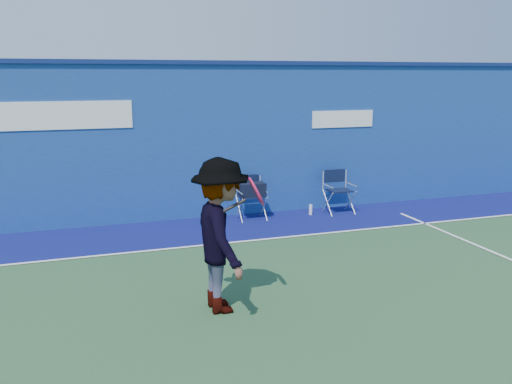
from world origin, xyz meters
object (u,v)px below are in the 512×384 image
object	(u,v)px
directors_chair_right	(339,200)
tennis_player	(221,235)
directors_chair_left	(251,201)
water_bottle	(311,210)

from	to	relation	value
directors_chair_right	tennis_player	bearing A→B (deg)	-132.63
directors_chair_left	directors_chair_right	bearing A→B (deg)	-3.09
water_bottle	tennis_player	distance (m)	4.88
directors_chair_left	tennis_player	bearing A→B (deg)	-112.75
water_bottle	tennis_player	bearing A→B (deg)	-126.98
directors_chair_right	tennis_player	world-z (taller)	tennis_player
tennis_player	directors_chair_right	bearing A→B (deg)	47.37
directors_chair_left	tennis_player	size ratio (longest dim) A/B	0.46
directors_chair_left	directors_chair_right	distance (m)	1.87
water_bottle	directors_chair_right	bearing A→B (deg)	-2.93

